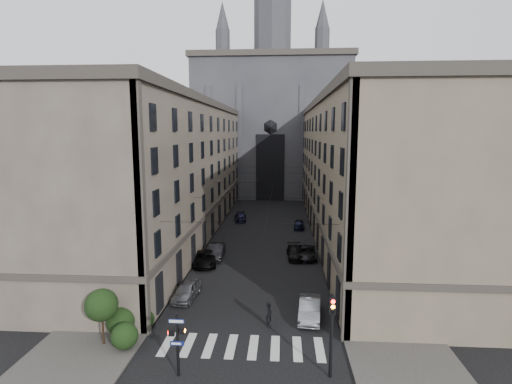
% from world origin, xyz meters
% --- Properties ---
extents(sidewalk_left, '(7.00, 80.00, 0.15)m').
position_xyz_m(sidewalk_left, '(-10.50, 36.00, 0.07)').
color(sidewalk_left, '#383533').
rests_on(sidewalk_left, ground).
extents(sidewalk_right, '(7.00, 80.00, 0.15)m').
position_xyz_m(sidewalk_right, '(10.50, 36.00, 0.07)').
color(sidewalk_right, '#383533').
rests_on(sidewalk_right, ground).
extents(zebra_crossing, '(11.00, 3.20, 0.01)m').
position_xyz_m(zebra_crossing, '(0.00, 5.00, 0.01)').
color(zebra_crossing, beige).
rests_on(zebra_crossing, ground).
extents(building_left, '(13.60, 60.60, 18.85)m').
position_xyz_m(building_left, '(-13.44, 36.00, 9.34)').
color(building_left, '#4D443B').
rests_on(building_left, ground).
extents(building_right, '(13.60, 60.60, 18.85)m').
position_xyz_m(building_right, '(13.44, 36.00, 9.34)').
color(building_right, brown).
rests_on(building_right, ground).
extents(gothic_tower, '(35.00, 23.00, 58.00)m').
position_xyz_m(gothic_tower, '(0.00, 74.96, 17.80)').
color(gothic_tower, '#2D2D33').
rests_on(gothic_tower, ground).
extents(pedestrian_signal_left, '(1.02, 0.38, 4.00)m').
position_xyz_m(pedestrian_signal_left, '(-3.51, 1.50, 2.32)').
color(pedestrian_signal_left, black).
rests_on(pedestrian_signal_left, ground).
extents(traffic_light_right, '(0.34, 0.50, 5.20)m').
position_xyz_m(traffic_light_right, '(5.60, 1.92, 3.29)').
color(traffic_light_right, black).
rests_on(traffic_light_right, ground).
extents(shrub_cluster, '(3.90, 4.40, 3.90)m').
position_xyz_m(shrub_cluster, '(-8.72, 5.01, 1.80)').
color(shrub_cluster, black).
rests_on(shrub_cluster, sidewalk_left).
extents(tram_wires, '(14.00, 60.00, 0.43)m').
position_xyz_m(tram_wires, '(0.00, 35.63, 7.25)').
color(tram_wires, black).
rests_on(tram_wires, ground).
extents(car_left_near, '(2.20, 4.48, 1.47)m').
position_xyz_m(car_left_near, '(-5.66, 12.56, 0.74)').
color(car_left_near, slate).
rests_on(car_left_near, ground).
extents(car_left_midnear, '(1.92, 5.00, 1.63)m').
position_xyz_m(car_left_midnear, '(-4.97, 24.03, 0.81)').
color(car_left_midnear, black).
rests_on(car_left_midnear, ground).
extents(car_left_midfar, '(3.07, 5.47, 1.44)m').
position_xyz_m(car_left_midfar, '(-5.76, 21.59, 0.72)').
color(car_left_midfar, black).
rests_on(car_left_midfar, ground).
extents(car_left_far, '(2.32, 4.73, 1.32)m').
position_xyz_m(car_left_far, '(-4.20, 43.47, 0.66)').
color(car_left_far, black).
rests_on(car_left_far, ground).
extents(car_right_near, '(2.06, 4.81, 1.54)m').
position_xyz_m(car_right_near, '(4.87, 9.61, 0.77)').
color(car_right_near, gray).
rests_on(car_right_near, ground).
extents(car_right_midnear, '(2.26, 4.84, 1.34)m').
position_xyz_m(car_right_midnear, '(5.48, 24.76, 0.67)').
color(car_right_midnear, black).
rests_on(car_right_midnear, ground).
extents(car_right_midfar, '(2.15, 4.69, 1.33)m').
position_xyz_m(car_right_midfar, '(4.20, 24.61, 0.66)').
color(car_right_midfar, black).
rests_on(car_right_midfar, ground).
extents(car_right_far, '(1.67, 3.82, 1.28)m').
position_xyz_m(car_right_far, '(5.18, 38.96, 0.64)').
color(car_right_far, black).
rests_on(car_right_far, ground).
extents(pedestrian, '(0.56, 0.76, 1.94)m').
position_xyz_m(pedestrian, '(1.74, 8.00, 0.97)').
color(pedestrian, black).
rests_on(pedestrian, ground).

